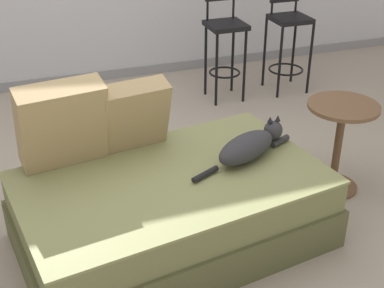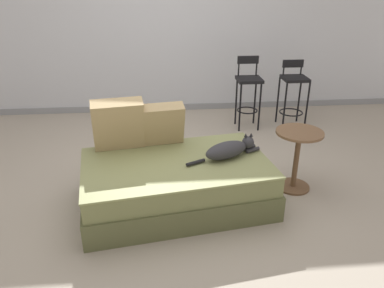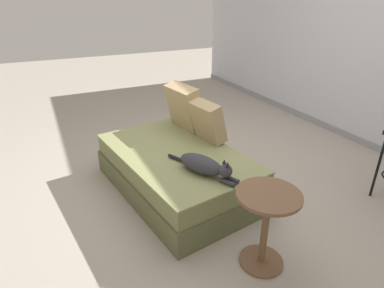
{
  "view_description": "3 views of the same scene",
  "coord_description": "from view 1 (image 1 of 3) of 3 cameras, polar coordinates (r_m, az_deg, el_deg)",
  "views": [
    {
      "loc": [
        -0.7,
        -2.72,
        1.93
      ],
      "look_at": [
        0.15,
        -0.3,
        0.55
      ],
      "focal_mm": 50.0,
      "sensor_mm": 36.0,
      "label": 1
    },
    {
      "loc": [
        -0.12,
        -3.31,
        1.93
      ],
      "look_at": [
        0.15,
        -0.3,
        0.55
      ],
      "focal_mm": 35.0,
      "sensor_mm": 36.0,
      "label": 2
    },
    {
      "loc": [
        2.53,
        -1.44,
        1.79
      ],
      "look_at": [
        0.15,
        -0.3,
        0.55
      ],
      "focal_mm": 30.0,
      "sensor_mm": 36.0,
      "label": 3
    }
  ],
  "objects": [
    {
      "name": "bar_stool_by_doorway",
      "position": [
        4.96,
        10.2,
        11.42
      ],
      "size": [
        0.33,
        0.33,
        0.89
      ],
      "color": "black",
      "rests_on": "ground"
    },
    {
      "name": "cat",
      "position": [
        3.01,
        6.19,
        -0.16
      ],
      "size": [
        0.71,
        0.36,
        0.19
      ],
      "color": "#333338",
      "rests_on": "couch"
    },
    {
      "name": "couch",
      "position": [
        2.97,
        -2.1,
        -6.94
      ],
      "size": [
        1.78,
        1.24,
        0.43
      ],
      "color": "brown",
      "rests_on": "ground"
    },
    {
      "name": "throw_pillow_middle",
      "position": [
        3.06,
        -6.26,
        3.13
      ],
      "size": [
        0.42,
        0.29,
        0.41
      ],
      "color": "tan",
      "rests_on": "couch"
    },
    {
      "name": "side_table",
      "position": [
        3.48,
        15.45,
        0.92
      ],
      "size": [
        0.44,
        0.44,
        0.6
      ],
      "color": "brown",
      "rests_on": "ground"
    },
    {
      "name": "ground_plane",
      "position": [
        3.41,
        -4.09,
        -6.24
      ],
      "size": [
        16.0,
        16.0,
        0.0
      ],
      "primitive_type": "plane",
      "color": "#A89E8E",
      "rests_on": "ground"
    },
    {
      "name": "wall_baseboard_trim",
      "position": [
        5.31,
        -10.65,
        7.08
      ],
      "size": [
        8.0,
        0.02,
        0.09
      ],
      "primitive_type": "cube",
      "color": "gray",
      "rests_on": "ground"
    },
    {
      "name": "throw_pillow_corner",
      "position": [
        2.94,
        -13.72,
        2.08
      ],
      "size": [
        0.49,
        0.33,
        0.49
      ],
      "color": "tan",
      "rests_on": "couch"
    },
    {
      "name": "bar_stool_near_window",
      "position": [
        4.69,
        3.53,
        11.28
      ],
      "size": [
        0.32,
        0.32,
        0.95
      ],
      "color": "black",
      "rests_on": "ground"
    }
  ]
}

